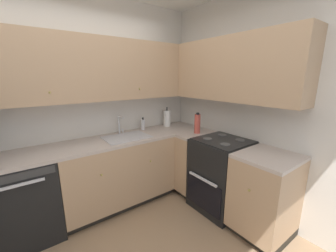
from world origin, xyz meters
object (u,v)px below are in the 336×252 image
oil_bottle (197,124)px  soap_bottle (143,124)px  paper_towel_roll (167,118)px  oven_range (221,174)px  dishwasher (25,200)px

oil_bottle → soap_bottle: bearing=130.7°
soap_bottle → paper_towel_roll: size_ratio=0.60×
oven_range → soap_bottle: size_ratio=5.73×
oven_range → soap_bottle: bearing=117.2°
soap_bottle → paper_towel_roll: (0.43, -0.02, 0.05)m
dishwasher → oven_range: bearing=-22.9°
paper_towel_roll → oil_bottle: (0.09, -0.58, 0.01)m
dishwasher → oven_range: oven_range is taller
oven_range → paper_towel_roll: (-0.11, 1.03, 0.58)m
oven_range → oil_bottle: bearing=92.5°
oven_range → oil_bottle: 0.74m
oven_range → oil_bottle: oil_bottle is taller
oil_bottle → paper_towel_roll: bearing=99.1°
oven_range → paper_towel_roll: bearing=96.3°
soap_bottle → oil_bottle: oil_bottle is taller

